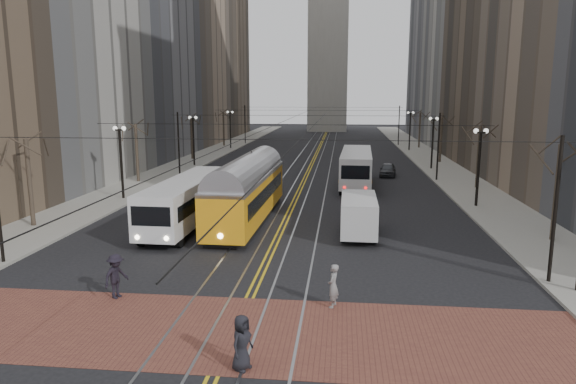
% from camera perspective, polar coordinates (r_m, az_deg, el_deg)
% --- Properties ---
extents(ground, '(260.00, 260.00, 0.00)m').
position_cam_1_polar(ground, '(22.57, -3.86, -10.76)').
color(ground, black).
rests_on(ground, ground).
extents(sidewalk_left, '(5.00, 140.00, 0.15)m').
position_cam_1_polar(sidewalk_left, '(68.78, -9.76, 3.71)').
color(sidewalk_left, gray).
rests_on(sidewalk_left, ground).
extents(sidewalk_right, '(5.00, 140.00, 0.15)m').
position_cam_1_polar(sidewalk_right, '(67.14, 15.75, 3.30)').
color(sidewalk_right, gray).
rests_on(sidewalk_right, ground).
extents(crosswalk_band, '(25.00, 6.00, 0.01)m').
position_cam_1_polar(crosswalk_band, '(18.97, -6.01, -15.11)').
color(crosswalk_band, brown).
rests_on(crosswalk_band, ground).
extents(streetcar_rails, '(4.80, 130.00, 0.02)m').
position_cam_1_polar(streetcar_rails, '(66.30, 2.84, 3.53)').
color(streetcar_rails, gray).
rests_on(streetcar_rails, ground).
extents(centre_lines, '(0.42, 130.00, 0.01)m').
position_cam_1_polar(centre_lines, '(66.30, 2.84, 3.54)').
color(centre_lines, gold).
rests_on(centre_lines, ground).
extents(building_left_mid, '(16.00, 20.00, 34.00)m').
position_cam_1_polar(building_left_mid, '(73.32, -18.27, 17.03)').
color(building_left_mid, slate).
rests_on(building_left_mid, ground).
extents(building_left_far, '(16.00, 20.00, 40.00)m').
position_cam_1_polar(building_left_far, '(111.23, -9.58, 16.61)').
color(building_left_far, brown).
rests_on(building_left_far, ground).
extents(building_right_mid, '(16.00, 20.00, 34.00)m').
position_cam_1_polar(building_right_mid, '(70.70, 25.13, 16.83)').
color(building_right_mid, brown).
rests_on(building_right_mid, ground).
extents(building_right_far, '(16.00, 20.00, 40.00)m').
position_cam_1_polar(building_right_far, '(109.52, 18.29, 16.33)').
color(building_right_far, slate).
rests_on(building_right_far, ground).
extents(lamp_posts, '(27.60, 57.20, 5.60)m').
position_cam_1_polar(lamp_posts, '(49.87, 1.79, 4.41)').
color(lamp_posts, black).
rests_on(lamp_posts, ground).
extents(street_trees, '(31.68, 53.28, 5.60)m').
position_cam_1_polar(street_trees, '(56.32, 2.29, 5.13)').
color(street_trees, '#382D23').
rests_on(street_trees, ground).
extents(trolley_wires, '(25.96, 120.00, 6.60)m').
position_cam_1_polar(trolley_wires, '(55.82, 2.27, 6.09)').
color(trolley_wires, black).
rests_on(trolley_wires, ground).
extents(transit_bus, '(2.81, 12.11, 3.01)m').
position_cam_1_polar(transit_bus, '(33.42, -11.06, -1.14)').
color(transit_bus, silver).
rests_on(transit_bus, ground).
extents(streetcar, '(2.97, 14.30, 3.36)m').
position_cam_1_polar(streetcar, '(34.13, -4.51, -0.44)').
color(streetcar, orange).
rests_on(streetcar, ground).
extents(rear_bus, '(3.11, 12.35, 3.20)m').
position_cam_1_polar(rear_bus, '(47.86, 7.58, 2.61)').
color(rear_bus, silver).
rests_on(rear_bus, ground).
extents(cargo_van, '(2.09, 5.31, 2.34)m').
position_cam_1_polar(cargo_van, '(30.64, 7.85, -2.76)').
color(cargo_van, beige).
rests_on(cargo_van, ground).
extents(sedan_grey, '(2.08, 4.09, 1.33)m').
position_cam_1_polar(sedan_grey, '(54.32, 11.04, 2.47)').
color(sedan_grey, '#3C3F43').
rests_on(sedan_grey, ground).
extents(sedan_silver, '(2.14, 4.49, 1.42)m').
position_cam_1_polar(sedan_silver, '(62.17, 7.63, 3.63)').
color(sedan_silver, '#ADB0B5').
rests_on(sedan_silver, ground).
extents(pedestrian_a, '(0.86, 1.00, 1.73)m').
position_cam_1_polar(pedestrian_a, '(16.24, -5.16, -16.31)').
color(pedestrian_a, black).
rests_on(pedestrian_a, crosswalk_band).
extents(pedestrian_b, '(0.57, 0.72, 1.75)m').
position_cam_1_polar(pedestrian_b, '(20.55, 5.03, -10.33)').
color(pedestrian_b, gray).
rests_on(pedestrian_b, crosswalk_band).
extents(pedestrian_d, '(1.10, 1.37, 1.86)m').
position_cam_1_polar(pedestrian_d, '(22.47, -18.57, -8.85)').
color(pedestrian_d, black).
rests_on(pedestrian_d, crosswalk_band).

